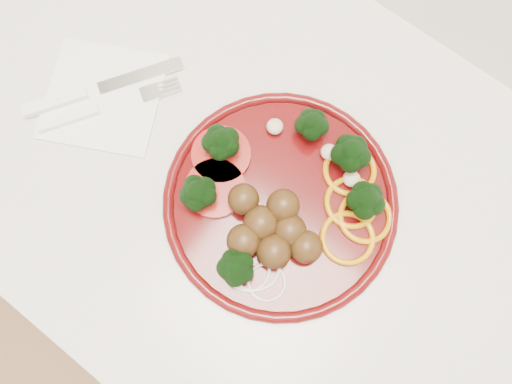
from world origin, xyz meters
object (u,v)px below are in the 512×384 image
Objects in this scene: plate at (281,201)px; fork at (85,113)px; knife at (82,93)px; napkin at (103,96)px.

plate reaches higher than fork.
plate is 1.72× the size of fork.
napkin is at bearing -22.66° from knife.
napkin is 0.03m from knife.
fork is (0.00, -0.03, 0.01)m from napkin.
plate reaches higher than napkin.
plate is at bearing -49.65° from knife.
fork is (-0.27, -0.06, -0.01)m from plate.
fork reaches higher than napkin.
plate is 1.53× the size of knife.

